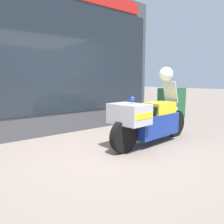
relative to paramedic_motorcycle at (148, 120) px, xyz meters
name	(u,v)px	position (x,y,z in m)	size (l,w,h in m)	color
ground_plane	(103,152)	(-1.04, 0.20, -0.54)	(60.00, 60.00, 0.00)	gray
shop_building	(40,58)	(-1.41, 2.20, 1.33)	(6.15, 0.55, 3.73)	#424247
window_display	(67,115)	(-0.74, 2.23, -0.10)	(4.95, 0.30, 1.82)	slate
paramedic_motorcycle	(148,120)	(0.00, 0.00, 0.00)	(2.43, 0.76, 1.33)	black
utility_cabinet	(172,103)	(3.08, 1.66, 0.00)	(0.94, 0.53, 1.08)	#235633
white_helmet	(166,74)	(0.60, 0.04, 0.95)	(0.31, 0.31, 0.31)	white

